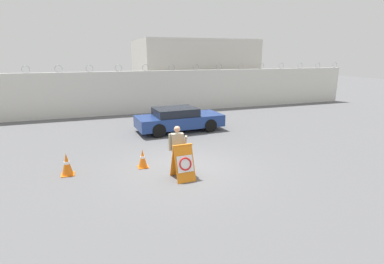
% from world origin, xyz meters
% --- Properties ---
extents(ground_plane, '(90.00, 90.00, 0.00)m').
position_xyz_m(ground_plane, '(0.00, 0.00, 0.00)').
color(ground_plane, '#5B5B5E').
extents(perimeter_wall, '(36.00, 0.30, 3.41)m').
position_xyz_m(perimeter_wall, '(0.00, 11.15, 1.49)').
color(perimeter_wall, silver).
rests_on(perimeter_wall, ground_plane).
extents(building_block, '(9.71, 7.33, 5.29)m').
position_xyz_m(building_block, '(6.14, 16.10, 2.64)').
color(building_block, beige).
rests_on(building_block, ground_plane).
extents(barricade_sign, '(0.69, 0.85, 1.19)m').
position_xyz_m(barricade_sign, '(-0.32, -0.95, 0.59)').
color(barricade_sign, orange).
rests_on(barricade_sign, ground_plane).
extents(security_guard, '(0.61, 0.42, 1.68)m').
position_xyz_m(security_guard, '(-0.33, -0.34, 0.93)').
color(security_guard, black).
rests_on(security_guard, ground_plane).
extents(traffic_cone_near, '(0.38, 0.38, 0.68)m').
position_xyz_m(traffic_cone_near, '(-1.39, 0.57, 0.34)').
color(traffic_cone_near, orange).
rests_on(traffic_cone_near, ground_plane).
extents(traffic_cone_mid, '(0.43, 0.43, 0.67)m').
position_xyz_m(traffic_cone_mid, '(0.30, 1.12, 0.33)').
color(traffic_cone_mid, orange).
rests_on(traffic_cone_mid, ground_plane).
extents(traffic_cone_far, '(0.44, 0.44, 0.78)m').
position_xyz_m(traffic_cone_far, '(-3.98, 0.72, 0.39)').
color(traffic_cone_far, orange).
rests_on(traffic_cone_far, ground_plane).
extents(parked_car_rear_sedan, '(4.73, 2.20, 1.28)m').
position_xyz_m(parked_car_rear_sedan, '(1.49, 5.38, 0.66)').
color(parked_car_rear_sedan, black).
rests_on(parked_car_rear_sedan, ground_plane).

